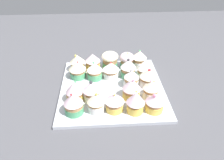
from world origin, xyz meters
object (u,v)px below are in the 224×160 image
(cupcake_10, at_px, (113,102))
(cupcake_14, at_px, (92,91))
(cupcake_2, at_px, (148,77))
(cupcake_13, at_px, (96,102))
(cupcake_19, at_px, (77,69))
(cupcake_6, at_px, (131,88))
(cupcake_15, at_px, (95,70))
(cupcake_9, at_px, (127,60))
(baking_tray, at_px, (112,88))
(cupcake_3, at_px, (144,69))
(cupcake_18, at_px, (74,92))
(cupcake_8, at_px, (128,68))
(cupcake_16, at_px, (93,62))
(cupcake_17, at_px, (73,103))
(cupcake_12, at_px, (109,60))
(cupcake_5, at_px, (136,102))
(cupcake_1, at_px, (151,89))
(cupcake_4, at_px, (139,58))
(cupcake_20, at_px, (77,62))
(cupcake_11, at_px, (110,70))
(cupcake_7, at_px, (131,78))
(cupcake_0, at_px, (155,102))

(cupcake_10, relative_size, cupcake_14, 0.86)
(cupcake_2, height_order, cupcake_13, same)
(cupcake_19, bearing_deg, cupcake_6, -126.06)
(cupcake_15, bearing_deg, cupcake_6, -135.61)
(cupcake_6, distance_m, cupcake_9, 0.20)
(cupcake_6, bearing_deg, cupcake_13, 115.82)
(baking_tray, xyz_separation_m, cupcake_9, (0.13, -0.07, 0.04))
(cupcake_3, xyz_separation_m, cupcake_18, (-0.13, 0.26, 0.00))
(cupcake_6, height_order, cupcake_8, cupcake_8)
(cupcake_13, relative_size, cupcake_15, 1.02)
(cupcake_16, bearing_deg, cupcake_10, -165.16)
(cupcake_19, bearing_deg, cupcake_16, -48.79)
(cupcake_17, xyz_separation_m, cupcake_18, (0.06, 0.00, -0.00))
(baking_tray, bearing_deg, cupcake_15, 46.10)
(cupcake_12, bearing_deg, cupcake_10, 179.65)
(cupcake_8, bearing_deg, cupcake_5, 179.36)
(baking_tray, relative_size, cupcake_13, 5.16)
(cupcake_1, height_order, cupcake_15, same)
(cupcake_2, height_order, cupcake_4, cupcake_4)
(cupcake_8, relative_size, cupcake_10, 1.21)
(cupcake_8, relative_size, cupcake_20, 1.11)
(cupcake_6, height_order, cupcake_18, cupcake_6)
(cupcake_17, bearing_deg, cupcake_2, -63.49)
(cupcake_13, bearing_deg, cupcake_6, -64.18)
(baking_tray, xyz_separation_m, cupcake_11, (0.06, 0.00, 0.04))
(cupcake_5, distance_m, cupcake_19, 0.29)
(cupcake_9, height_order, cupcake_11, cupcake_9)
(cupcake_3, height_order, cupcake_5, cupcake_5)
(cupcake_7, distance_m, cupcake_10, 0.15)
(cupcake_10, xyz_separation_m, cupcake_15, (0.19, 0.06, 0.00))
(cupcake_4, distance_m, cupcake_17, 0.37)
(cupcake_8, distance_m, cupcake_16, 0.15)
(cupcake_16, height_order, cupcake_19, cupcake_16)
(cupcake_16, relative_size, cupcake_20, 0.99)
(cupcake_3, relative_size, cupcake_16, 1.01)
(cupcake_5, bearing_deg, cupcake_10, 80.89)
(cupcake_0, relative_size, cupcake_12, 0.94)
(cupcake_6, xyz_separation_m, cupcake_17, (-0.06, 0.19, -0.00))
(cupcake_3, bearing_deg, cupcake_4, 4.14)
(cupcake_2, distance_m, cupcake_3, 0.06)
(cupcake_2, height_order, cupcake_10, cupcake_2)
(cupcake_14, xyz_separation_m, cupcake_19, (0.14, 0.06, -0.00))
(baking_tray, xyz_separation_m, cupcake_4, (0.14, -0.12, 0.04))
(cupcake_19, distance_m, cupcake_20, 0.05)
(cupcake_19, relative_size, cupcake_20, 0.95)
(cupcake_20, bearing_deg, cupcake_3, -103.88)
(cupcake_14, bearing_deg, cupcake_2, -70.35)
(cupcake_12, height_order, cupcake_14, cupcake_14)
(cupcake_6, bearing_deg, cupcake_3, -27.96)
(cupcake_5, relative_size, cupcake_11, 1.15)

